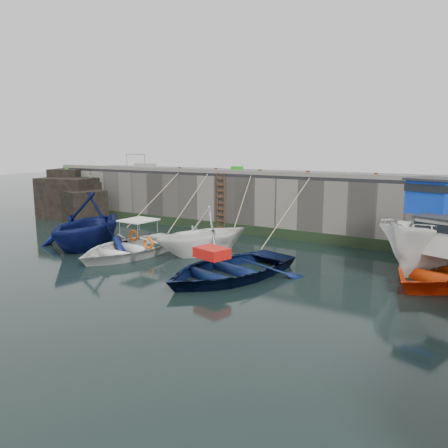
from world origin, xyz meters
The scene contains 23 objects.
ground centered at (0.00, 0.00, 0.00)m, with size 120.00×120.00×0.00m, color black.
quay_back centered at (0.00, 12.50, 1.50)m, with size 30.00×5.00×3.00m, color slate.
road_back centered at (0.00, 12.50, 3.08)m, with size 30.00×5.00×0.16m, color black.
kerb_back centered at (0.00, 10.15, 3.26)m, with size 30.00×0.30×0.20m, color slate.
algae_back centered at (0.00, 9.96, 0.25)m, with size 30.00×0.08×0.50m, color black.
rock_outcrop centered at (-12.92, 9.11, 1.26)m, with size 5.85×4.24×3.41m.
ladder centered at (-2.00, 9.91, 1.59)m, with size 0.51×0.08×3.20m.
boat_near_white centered at (-5.24, 3.56, 0.00)m, with size 4.62×5.36×2.82m, color #0B1346.
boat_near_white_rope centered at (-5.24, 8.03, 0.00)m, with size 0.04×4.72×3.10m, color tan, non-canonical shape.
boat_near_blue centered at (-2.54, 3.55, 0.00)m, with size 3.93×5.50×1.14m, color white.
boat_near_blue_rope centered at (-2.54, 8.02, 0.00)m, with size 0.04×4.73×3.10m, color tan, non-canonical shape.
boat_near_blacktrim centered at (0.02, 5.33, 0.00)m, with size 3.86×4.47×2.36m, color white.
boat_near_blacktrim_rope centered at (0.02, 8.92, 0.00)m, with size 0.04×3.39×3.10m, color tan, non-canonical shape.
boat_near_navy centered at (2.79, 2.91, 0.00)m, with size 3.95×5.54×1.15m, color #09153A.
boat_near_navy_rope centered at (2.79, 7.70, 0.00)m, with size 0.04×5.28×3.10m, color tan, non-canonical shape.
boat_far_white centered at (8.85, 8.03, 1.07)m, with size 4.29×7.02×5.54m.
fish_crate centered at (-1.96, 11.60, 3.32)m, with size 0.65×0.36×0.33m, color green.
railing centered at (-8.75, 11.25, 3.36)m, with size 1.60×1.05×1.00m.
bollard_a centered at (-5.00, 10.25, 3.30)m, with size 0.18×0.18×0.28m, color #3F1E0F.
bollard_b centered at (-2.50, 10.25, 3.30)m, with size 0.18×0.18×0.28m, color #3F1E0F.
bollard_c centered at (0.20, 10.25, 3.30)m, with size 0.18×0.18×0.28m, color #3F1E0F.
bollard_d centered at (2.80, 10.25, 3.30)m, with size 0.18×0.18×0.28m, color #3F1E0F.
bollard_e centered at (6.00, 10.25, 3.30)m, with size 0.18×0.18×0.28m, color #3F1E0F.
Camera 1 is at (10.58, -9.89, 4.57)m, focal length 35.00 mm.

